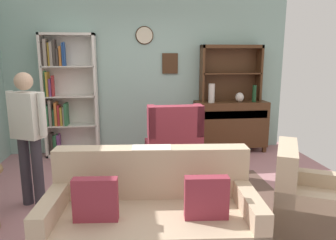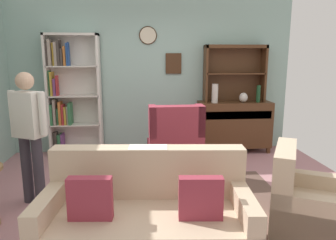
% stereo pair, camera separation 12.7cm
% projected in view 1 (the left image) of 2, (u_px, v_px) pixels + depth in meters
% --- Properties ---
extents(ground_plane, '(5.40, 4.60, 0.02)m').
position_uv_depth(ground_plane, '(162.00, 199.00, 3.92)').
color(ground_plane, '#B27A7F').
extents(wall_back, '(5.00, 0.09, 2.80)m').
position_uv_depth(wall_back, '(150.00, 74.00, 5.71)').
color(wall_back, '#93B7AD').
rests_on(wall_back, ground_plane).
extents(area_rug, '(2.60, 2.20, 0.01)m').
position_uv_depth(area_rug, '(182.00, 209.00, 3.65)').
color(area_rug, brown).
rests_on(area_rug, ground_plane).
extents(bookshelf, '(0.90, 0.30, 2.10)m').
position_uv_depth(bookshelf, '(65.00, 96.00, 5.42)').
color(bookshelf, silver).
rests_on(bookshelf, ground_plane).
extents(sideboard, '(1.30, 0.45, 0.92)m').
position_uv_depth(sideboard, '(230.00, 124.00, 5.80)').
color(sideboard, '#4C2D19').
rests_on(sideboard, ground_plane).
extents(sideboard_hutch, '(1.10, 0.26, 1.00)m').
position_uv_depth(sideboard_hutch, '(231.00, 65.00, 5.69)').
color(sideboard_hutch, '#4C2D19').
rests_on(sideboard_hutch, sideboard).
extents(vase_tall, '(0.11, 0.11, 0.33)m').
position_uv_depth(vase_tall, '(212.00, 93.00, 5.56)').
color(vase_tall, beige).
rests_on(vase_tall, sideboard).
extents(vase_round, '(0.15, 0.15, 0.17)m').
position_uv_depth(vase_round, '(240.00, 97.00, 5.65)').
color(vase_round, beige).
rests_on(vase_round, sideboard).
extents(bottle_wine, '(0.07, 0.07, 0.30)m').
position_uv_depth(bottle_wine, '(254.00, 93.00, 5.64)').
color(bottle_wine, '#194223').
rests_on(bottle_wine, sideboard).
extents(couch_floral, '(1.86, 1.00, 0.90)m').
position_uv_depth(couch_floral, '(152.00, 220.00, 2.79)').
color(couch_floral, '#C6AD8E').
rests_on(couch_floral, ground_plane).
extents(armchair_floral, '(1.04, 1.02, 0.88)m').
position_uv_depth(armchair_floral, '(311.00, 207.00, 3.09)').
color(armchair_floral, '#C6AD8E').
rests_on(armchair_floral, ground_plane).
extents(wingback_chair, '(0.80, 0.82, 1.05)m').
position_uv_depth(wingback_chair, '(173.00, 148.00, 4.73)').
color(wingback_chair, maroon).
rests_on(wingback_chair, ground_plane).
extents(person_reading, '(0.50, 0.33, 1.56)m').
position_uv_depth(person_reading, '(28.00, 130.00, 3.58)').
color(person_reading, '#38333D').
rests_on(person_reading, ground_plane).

